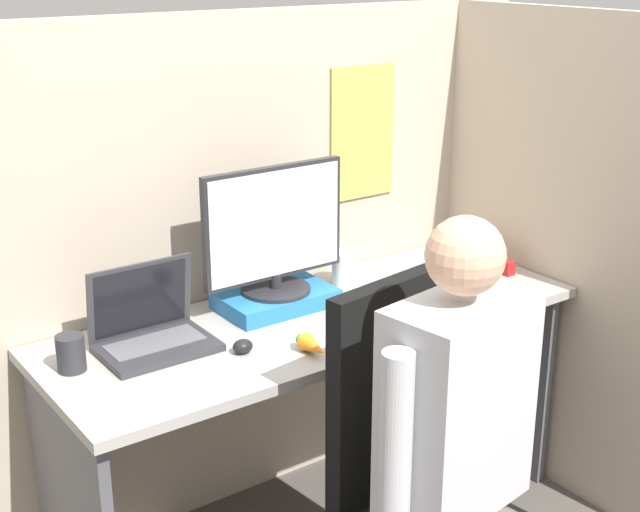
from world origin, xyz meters
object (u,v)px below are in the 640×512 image
at_px(stapler, 495,263).
at_px(carrot_toy, 314,347).
at_px(coffee_mug, 344,268).
at_px(office_chair, 425,493).
at_px(laptop, 152,332).
at_px(paper_box, 276,299).
at_px(monitor, 274,231).
at_px(person, 469,453).
at_px(pen_cup, 71,353).

xyz_separation_m(stapler, carrot_toy, (-0.88, -0.19, 0.00)).
distance_m(carrot_toy, coffee_mug, 0.55).
xyz_separation_m(stapler, office_chair, (-0.84, -0.59, -0.25)).
relative_size(laptop, office_chair, 0.30).
bearing_deg(carrot_toy, stapler, 12.11).
relative_size(paper_box, monitor, 0.73).
xyz_separation_m(stapler, person, (-0.86, -0.75, -0.05)).
distance_m(office_chair, pen_cup, 0.96).
relative_size(monitor, stapler, 3.05).
height_order(paper_box, coffee_mug, coffee_mug).
relative_size(monitor, person, 0.38).
relative_size(monitor, pen_cup, 4.82).
bearing_deg(person, pen_cup, 124.10).
relative_size(stapler, office_chair, 0.15).
bearing_deg(paper_box, pen_cup, -175.29).
bearing_deg(paper_box, laptop, -173.41).
bearing_deg(office_chair, person, -98.53).
bearing_deg(office_chair, stapler, 35.30).
bearing_deg(monitor, coffee_mug, 6.71).
bearing_deg(laptop, carrot_toy, -42.30).
relative_size(laptop, pen_cup, 3.13).
bearing_deg(pen_cup, coffee_mug, 5.48).
height_order(laptop, office_chair, office_chair).
bearing_deg(office_chair, paper_box, 85.59).
relative_size(paper_box, office_chair, 0.34).
bearing_deg(coffee_mug, carrot_toy, -135.63).
distance_m(laptop, coffee_mug, 0.73).
distance_m(monitor, coffee_mug, 0.35).
bearing_deg(carrot_toy, laptop, 137.70).
xyz_separation_m(laptop, carrot_toy, (0.33, -0.30, -0.02)).
relative_size(paper_box, laptop, 1.13).
bearing_deg(office_chair, coffee_mug, 66.26).
xyz_separation_m(laptop, coffee_mug, (0.72, 0.09, 0.01)).
bearing_deg(stapler, laptop, 174.88).
height_order(monitor, office_chair, monitor).
bearing_deg(pen_cup, person, -55.90).
bearing_deg(monitor, person, -95.13).
distance_m(person, coffee_mug, 1.02).
relative_size(laptop, stapler, 1.98).
height_order(stapler, coffee_mug, coffee_mug).
relative_size(stapler, carrot_toy, 1.32).
bearing_deg(paper_box, monitor, 90.00).
xyz_separation_m(paper_box, carrot_toy, (-0.10, -0.35, 0.00)).
distance_m(monitor, carrot_toy, 0.42).
bearing_deg(coffee_mug, pen_cup, -174.52).
bearing_deg(office_chair, laptop, 118.13).
distance_m(laptop, office_chair, 0.84).
distance_m(monitor, person, 0.95).
bearing_deg(person, coffee_mug, 68.67).
relative_size(carrot_toy, office_chair, 0.11).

